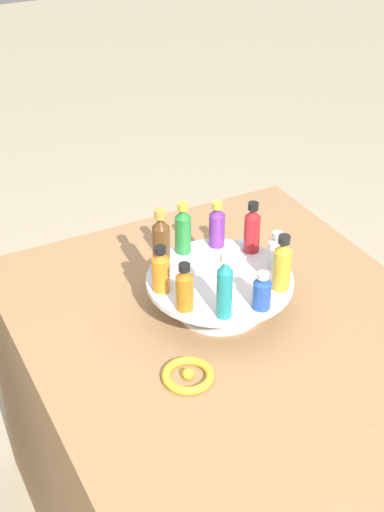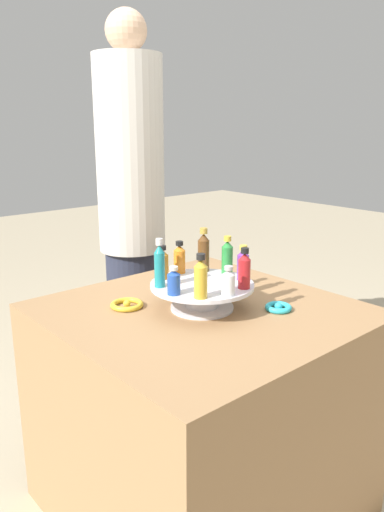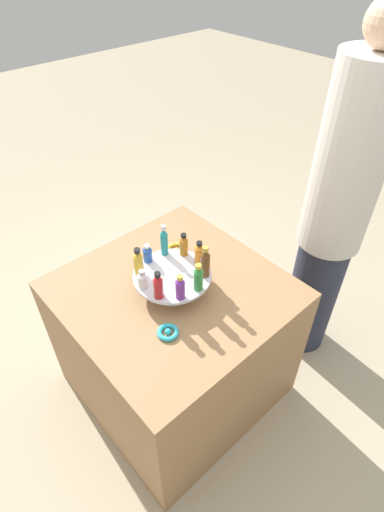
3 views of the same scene
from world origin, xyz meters
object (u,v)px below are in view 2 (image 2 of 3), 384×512
at_px(display_stand, 202,292).
at_px(bottle_purple, 243,264).
at_px(bottle_orange, 179,258).
at_px(bottle_gold, 201,278).
at_px(person_figure, 132,217).
at_px(bottle_red, 244,270).
at_px(bottle_brown, 204,251).
at_px(bottle_blue, 174,282).
at_px(bottle_amber, 163,263).
at_px(bottle_clear, 228,282).
at_px(ribbon_bow_teal, 278,307).
at_px(ribbon_bow_gold, 127,305).
at_px(bottle_teal, 160,265).
at_px(bottle_green, 227,256).

bearing_deg(display_stand, bottle_purple, 63.93).
bearing_deg(bottle_orange, bottle_gold, -26.07).
bearing_deg(bottle_orange, person_figure, 158.98).
distance_m(bottle_red, bottle_brown, 0.22).
relative_size(display_stand, bottle_red, 2.60).
xyz_separation_m(bottle_orange, bottle_blue, (0.16, -0.15, -0.01)).
bearing_deg(bottle_amber, bottle_clear, 9.93).
xyz_separation_m(bottle_red, ribbon_bow_teal, (0.05, 0.11, -0.13)).
relative_size(bottle_gold, ribbon_bow_gold, 1.24).
height_order(bottle_orange, person_figure, person_figure).
bearing_deg(bottle_red, ribbon_bow_gold, -140.66).
height_order(bottle_amber, bottle_teal, bottle_teal).
height_order(bottle_green, bottle_teal, bottle_teal).
height_order(bottle_orange, bottle_amber, bottle_amber).
distance_m(bottle_orange, bottle_clear, 0.27).
height_order(bottle_red, bottle_gold, bottle_gold).
relative_size(bottle_brown, bottle_clear, 1.68).
relative_size(bottle_purple, bottle_orange, 1.05).
height_order(bottle_red, person_figure, person_figure).
xyz_separation_m(display_stand, bottle_green, (-0.02, 0.13, 0.09)).
xyz_separation_m(display_stand, ribbon_bow_gold, (-0.17, -0.17, -0.05)).
xyz_separation_m(bottle_amber, bottle_teal, (0.06, -0.06, 0.02)).
bearing_deg(bottle_red, ribbon_bow_teal, 65.85).
bearing_deg(bottle_orange, display_stand, -8.07).
xyz_separation_m(bottle_orange, bottle_teal, (0.07, -0.14, 0.02)).
bearing_deg(ribbon_bow_gold, bottle_blue, 11.64).
height_order(bottle_purple, bottle_gold, bottle_gold).
height_order(bottle_blue, bottle_clear, bottle_clear).
relative_size(bottle_orange, ribbon_bow_gold, 1.02).
distance_m(bottle_green, person_figure, 0.75).
bearing_deg(bottle_purple, bottle_clear, -62.07).
xyz_separation_m(bottle_red, bottle_blue, (-0.10, -0.20, -0.02)).
relative_size(bottle_amber, bottle_teal, 0.72).
relative_size(bottle_gold, bottle_clear, 1.48).
bearing_deg(bottle_orange, bottle_blue, -44.07).
xyz_separation_m(bottle_purple, ribbon_bow_gold, (-0.23, -0.29, -0.13)).
distance_m(bottle_orange, bottle_blue, 0.22).
relative_size(bottle_green, bottle_clear, 1.44).
relative_size(bottle_clear, ribbon_bow_teal, 1.05).
height_order(display_stand, bottle_red, bottle_red).
bearing_deg(bottle_red, bottle_gold, -98.07).
bearing_deg(person_figure, bottle_gold, -3.54).
bearing_deg(person_figure, bottle_teal, -9.62).
xyz_separation_m(bottle_purple, bottle_blue, (-0.04, -0.25, -0.01)).
xyz_separation_m(bottle_purple, ribbon_bow_teal, (0.11, 0.05, -0.13)).
distance_m(display_stand, bottle_blue, 0.15).
bearing_deg(bottle_brown, bottle_gold, -44.07).
xyz_separation_m(display_stand, bottle_teal, (-0.06, -0.12, 0.10)).
relative_size(bottle_blue, ribbon_bow_gold, 0.80).
bearing_deg(person_figure, bottle_blue, -7.73).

